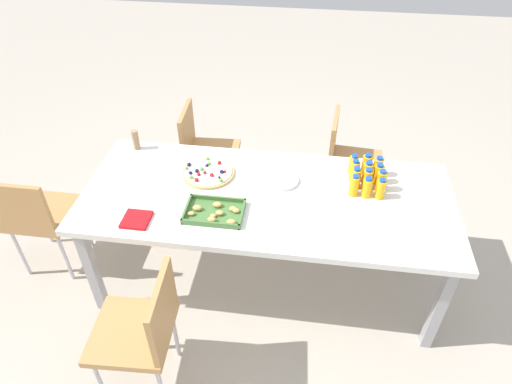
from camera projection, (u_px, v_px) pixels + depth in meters
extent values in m
plane|color=#B2A899|center=(265.00, 277.00, 3.14)|extent=(12.00, 12.00, 0.00)
cube|color=silver|center=(267.00, 198.00, 2.68)|extent=(2.21, 0.93, 0.04)
cube|color=#99999E|center=(419.00, 217.00, 3.11)|extent=(0.06, 0.06, 0.71)
cube|color=#99999E|center=(135.00, 191.00, 3.32)|extent=(0.06, 0.06, 0.71)
cube|color=#99999E|center=(439.00, 308.00, 2.52)|extent=(0.06, 0.06, 0.71)
cube|color=#99999E|center=(92.00, 270.00, 2.73)|extent=(0.06, 0.06, 0.71)
cube|color=#B7844C|center=(44.00, 213.00, 2.99)|extent=(0.40, 0.40, 0.04)
cube|color=#B7844C|center=(20.00, 210.00, 2.73)|extent=(0.38, 0.03, 0.38)
cylinder|color=silver|center=(44.00, 221.00, 3.28)|extent=(0.02, 0.02, 0.41)
cylinder|color=silver|center=(86.00, 225.00, 3.25)|extent=(0.02, 0.02, 0.41)
cylinder|color=silver|center=(21.00, 253.00, 3.04)|extent=(0.02, 0.02, 0.41)
cylinder|color=silver|center=(66.00, 258.00, 3.01)|extent=(0.02, 0.02, 0.41)
cube|color=#B7844C|center=(132.00, 332.00, 2.29)|extent=(0.42, 0.42, 0.04)
cube|color=#B7844C|center=(163.00, 312.00, 2.15)|extent=(0.05, 0.38, 0.38)
cylinder|color=silver|center=(101.00, 384.00, 2.33)|extent=(0.02, 0.02, 0.41)
cylinder|color=silver|center=(121.00, 331.00, 2.57)|extent=(0.02, 0.02, 0.41)
cylinder|color=silver|center=(176.00, 335.00, 2.55)|extent=(0.02, 0.02, 0.41)
cube|color=#B7844C|center=(213.00, 154.00, 3.53)|extent=(0.42, 0.42, 0.04)
cube|color=#B7844C|center=(187.00, 132.00, 3.42)|extent=(0.05, 0.38, 0.38)
cylinder|color=silver|center=(236.00, 168.00, 3.79)|extent=(0.02, 0.02, 0.41)
cylinder|color=silver|center=(231.00, 192.00, 3.55)|extent=(0.02, 0.02, 0.41)
cylinder|color=silver|center=(199.00, 166.00, 3.82)|extent=(0.02, 0.02, 0.41)
cylinder|color=silver|center=(191.00, 190.00, 3.57)|extent=(0.02, 0.02, 0.41)
cube|color=#B7844C|center=(355.00, 163.00, 3.43)|extent=(0.43, 0.43, 0.04)
cube|color=#B7844C|center=(333.00, 139.00, 3.34)|extent=(0.06, 0.38, 0.38)
cylinder|color=silver|center=(372.00, 179.00, 3.68)|extent=(0.02, 0.02, 0.41)
cylinder|color=silver|center=(370.00, 204.00, 3.43)|extent=(0.02, 0.02, 0.41)
cylinder|color=silver|center=(332.00, 174.00, 3.73)|extent=(0.02, 0.02, 0.41)
cylinder|color=silver|center=(329.00, 198.00, 3.49)|extent=(0.02, 0.02, 0.41)
cylinder|color=#FAAC14|center=(378.00, 167.00, 2.78)|extent=(0.06, 0.06, 0.12)
cylinder|color=blue|center=(380.00, 158.00, 2.74)|extent=(0.04, 0.04, 0.02)
cylinder|color=#FAAD14|center=(367.00, 165.00, 2.80)|extent=(0.06, 0.06, 0.13)
cylinder|color=blue|center=(368.00, 156.00, 2.75)|extent=(0.04, 0.04, 0.02)
cylinder|color=#FAAC14|center=(353.00, 165.00, 2.81)|extent=(0.06, 0.06, 0.12)
cylinder|color=blue|center=(355.00, 156.00, 2.76)|extent=(0.04, 0.04, 0.02)
cylinder|color=#FAAD14|center=(378.00, 174.00, 2.73)|extent=(0.06, 0.06, 0.12)
cylinder|color=blue|center=(380.00, 165.00, 2.68)|extent=(0.04, 0.04, 0.02)
cylinder|color=#F9AC14|center=(367.00, 173.00, 2.74)|extent=(0.06, 0.06, 0.13)
cylinder|color=blue|center=(369.00, 163.00, 2.69)|extent=(0.04, 0.04, 0.02)
cylinder|color=#F9AC14|center=(354.00, 171.00, 2.74)|extent=(0.06, 0.06, 0.13)
cylinder|color=blue|center=(356.00, 161.00, 2.69)|extent=(0.04, 0.04, 0.02)
cylinder|color=#F9AD14|center=(381.00, 182.00, 2.67)|extent=(0.06, 0.06, 0.13)
cylinder|color=blue|center=(383.00, 172.00, 2.62)|extent=(0.04, 0.04, 0.02)
cylinder|color=#FAAD14|center=(367.00, 180.00, 2.68)|extent=(0.06, 0.06, 0.13)
cylinder|color=blue|center=(369.00, 170.00, 2.64)|extent=(0.04, 0.04, 0.02)
cylinder|color=#F9AD14|center=(355.00, 179.00, 2.69)|extent=(0.06, 0.06, 0.13)
cylinder|color=blue|center=(357.00, 169.00, 2.64)|extent=(0.04, 0.04, 0.02)
cylinder|color=#F9AD14|center=(381.00, 189.00, 2.62)|extent=(0.06, 0.06, 0.12)
cylinder|color=blue|center=(383.00, 180.00, 2.57)|extent=(0.04, 0.04, 0.02)
cylinder|color=#F9AC14|center=(367.00, 188.00, 2.63)|extent=(0.06, 0.06, 0.12)
cylinder|color=blue|center=(369.00, 179.00, 2.58)|extent=(0.04, 0.04, 0.02)
cylinder|color=#F9AC14|center=(354.00, 186.00, 2.63)|extent=(0.05, 0.05, 0.13)
cylinder|color=blue|center=(356.00, 177.00, 2.59)|extent=(0.03, 0.03, 0.02)
cylinder|color=tan|center=(208.00, 173.00, 2.83)|extent=(0.33, 0.33, 0.02)
cylinder|color=white|center=(208.00, 171.00, 2.82)|extent=(0.30, 0.30, 0.01)
sphere|color=red|center=(219.00, 163.00, 2.87)|extent=(0.03, 0.03, 0.03)
sphere|color=red|center=(199.00, 174.00, 2.78)|extent=(0.02, 0.02, 0.02)
sphere|color=#1E1947|center=(189.00, 165.00, 2.85)|extent=(0.03, 0.03, 0.03)
sphere|color=red|center=(197.00, 180.00, 2.73)|extent=(0.03, 0.03, 0.03)
sphere|color=red|center=(225.00, 171.00, 2.80)|extent=(0.02, 0.02, 0.02)
sphere|color=#66B238|center=(186.00, 168.00, 2.83)|extent=(0.02, 0.02, 0.02)
sphere|color=#66B238|center=(202.00, 169.00, 2.82)|extent=(0.02, 0.02, 0.02)
sphere|color=#1E1947|center=(190.00, 173.00, 2.79)|extent=(0.02, 0.02, 0.02)
sphere|color=red|center=(205.00, 173.00, 2.79)|extent=(0.02, 0.02, 0.02)
sphere|color=#1E1947|center=(219.00, 177.00, 2.76)|extent=(0.02, 0.02, 0.02)
sphere|color=#66B238|center=(191.00, 177.00, 2.75)|extent=(0.03, 0.03, 0.03)
sphere|color=#1E1947|center=(207.00, 166.00, 2.85)|extent=(0.02, 0.02, 0.02)
sphere|color=#66B238|center=(219.00, 162.00, 2.87)|extent=(0.03, 0.03, 0.03)
sphere|color=#66B238|center=(208.00, 159.00, 2.91)|extent=(0.02, 0.02, 0.02)
sphere|color=#1E1947|center=(189.00, 164.00, 2.86)|extent=(0.02, 0.02, 0.02)
sphere|color=#1E1947|center=(197.00, 171.00, 2.80)|extent=(0.03, 0.03, 0.03)
sphere|color=#66B238|center=(209.00, 163.00, 2.86)|extent=(0.03, 0.03, 0.03)
sphere|color=#66B238|center=(221.00, 180.00, 2.73)|extent=(0.02, 0.02, 0.02)
sphere|color=#1E1947|center=(222.00, 172.00, 2.80)|extent=(0.03, 0.03, 0.03)
sphere|color=red|center=(212.00, 175.00, 2.77)|extent=(0.03, 0.03, 0.03)
cube|color=#477238|center=(214.00, 213.00, 2.54)|extent=(0.33, 0.23, 0.01)
cube|color=#477238|center=(218.00, 199.00, 2.62)|extent=(0.33, 0.01, 0.03)
cube|color=#477238|center=(210.00, 224.00, 2.45)|extent=(0.33, 0.01, 0.03)
cube|color=#477238|center=(242.00, 214.00, 2.52)|extent=(0.01, 0.23, 0.03)
cube|color=#477238|center=(187.00, 209.00, 2.55)|extent=(0.01, 0.23, 0.03)
ellipsoid|color=tan|center=(197.00, 208.00, 2.55)|extent=(0.05, 0.04, 0.03)
ellipsoid|color=tan|center=(217.00, 205.00, 2.57)|extent=(0.05, 0.04, 0.03)
ellipsoid|color=tan|center=(212.00, 220.00, 2.47)|extent=(0.05, 0.04, 0.03)
ellipsoid|color=tan|center=(236.00, 211.00, 2.53)|extent=(0.04, 0.03, 0.02)
ellipsoid|color=tan|center=(233.00, 209.00, 2.54)|extent=(0.05, 0.03, 0.03)
ellipsoid|color=tan|center=(213.00, 216.00, 2.50)|extent=(0.04, 0.03, 0.02)
ellipsoid|color=tan|center=(191.00, 214.00, 2.51)|extent=(0.04, 0.03, 0.02)
ellipsoid|color=tan|center=(220.00, 213.00, 2.52)|extent=(0.05, 0.03, 0.03)
ellipsoid|color=tan|center=(231.00, 222.00, 2.45)|extent=(0.05, 0.04, 0.03)
cylinder|color=silver|center=(282.00, 181.00, 2.77)|extent=(0.21, 0.21, 0.00)
cylinder|color=silver|center=(282.00, 180.00, 2.77)|extent=(0.21, 0.21, 0.00)
cylinder|color=silver|center=(282.00, 180.00, 2.77)|extent=(0.21, 0.21, 0.00)
cylinder|color=silver|center=(282.00, 179.00, 2.76)|extent=(0.21, 0.21, 0.00)
cube|color=red|center=(136.00, 220.00, 2.49)|extent=(0.15, 0.15, 0.02)
cylinder|color=#9E7A56|center=(136.00, 140.00, 3.01)|extent=(0.04, 0.04, 0.14)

